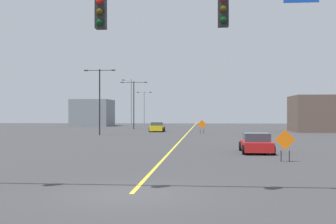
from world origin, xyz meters
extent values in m
plane|color=#38383A|center=(0.00, 0.00, 0.00)|extent=(201.62, 201.62, 0.00)
cube|color=yellow|center=(0.00, 56.00, 0.00)|extent=(0.16, 112.01, 0.01)
cube|color=black|center=(-1.02, 0.00, 5.93)|extent=(0.34, 0.32, 1.05)
sphere|color=red|center=(-1.02, -0.17, 6.28)|extent=(0.22, 0.22, 0.22)
sphere|color=#3C3106|center=(-1.02, -0.17, 5.93)|extent=(0.22, 0.22, 0.22)
sphere|color=black|center=(-1.02, -0.17, 5.58)|extent=(0.22, 0.22, 0.22)
cube|color=black|center=(2.98, 0.00, 5.93)|extent=(0.34, 0.32, 1.05)
sphere|color=#3C3106|center=(2.98, -0.17, 5.93)|extent=(0.22, 0.22, 0.22)
sphere|color=black|center=(2.98, -0.17, 5.58)|extent=(0.22, 0.22, 0.22)
cylinder|color=gray|center=(-10.37, 74.47, 3.64)|extent=(0.16, 0.16, 7.28)
cylinder|color=gray|center=(-11.04, 74.47, 7.13)|extent=(1.34, 0.08, 0.08)
cube|color=#262628|center=(-11.71, 74.47, 7.13)|extent=(0.44, 0.24, 0.14)
cylinder|color=gray|center=(-9.71, 74.47, 7.13)|extent=(1.34, 0.08, 0.08)
cube|color=#262628|center=(-9.04, 74.47, 7.13)|extent=(0.44, 0.24, 0.14)
cylinder|color=black|center=(-10.52, 37.38, 4.05)|extent=(0.16, 0.16, 8.10)
cylinder|color=black|center=(-11.38, 37.38, 7.95)|extent=(1.72, 0.08, 0.08)
cube|color=#262628|center=(-12.24, 37.38, 7.95)|extent=(0.44, 0.24, 0.14)
cylinder|color=black|center=(-9.66, 37.38, 7.95)|extent=(1.72, 0.08, 0.08)
cube|color=#262628|center=(-8.80, 37.38, 7.95)|extent=(0.44, 0.24, 0.14)
cylinder|color=gray|center=(-10.47, 59.47, 4.33)|extent=(0.16, 0.16, 8.67)
cylinder|color=gray|center=(-11.18, 59.47, 8.52)|extent=(1.41, 0.08, 0.08)
cube|color=#262628|center=(-11.89, 59.47, 8.52)|extent=(0.44, 0.24, 0.14)
cylinder|color=black|center=(-9.58, 56.82, 4.03)|extent=(0.16, 0.16, 8.06)
cylinder|color=black|center=(-10.60, 56.82, 7.91)|extent=(2.04, 0.08, 0.08)
cube|color=#262628|center=(-11.62, 56.82, 7.91)|extent=(0.44, 0.24, 0.14)
cylinder|color=black|center=(-8.55, 56.82, 7.91)|extent=(2.04, 0.08, 0.08)
cube|color=#262628|center=(-7.53, 56.82, 7.91)|extent=(0.44, 0.24, 0.14)
cube|color=orange|center=(6.74, 9.82, 1.20)|extent=(1.10, 0.21, 1.11)
cylinder|color=black|center=(6.52, 9.85, 0.31)|extent=(0.05, 0.05, 0.63)
cylinder|color=black|center=(6.95, 9.79, 0.31)|extent=(0.05, 0.05, 0.63)
cube|color=orange|center=(1.98, 42.48, 1.21)|extent=(1.17, 0.19, 1.18)
cylinder|color=black|center=(1.75, 42.51, 0.30)|extent=(0.05, 0.05, 0.60)
cylinder|color=black|center=(2.21, 42.45, 0.30)|extent=(0.05, 0.05, 0.60)
cube|color=gold|center=(-4.61, 47.86, 0.52)|extent=(1.95, 4.22, 0.72)
cube|color=#333D47|center=(-4.61, 48.07, 1.13)|extent=(1.72, 2.03, 0.49)
cylinder|color=black|center=(-5.50, 46.38, 0.32)|extent=(0.23, 0.64, 0.64)
cylinder|color=black|center=(-3.65, 46.42, 0.32)|extent=(0.23, 0.64, 0.64)
cylinder|color=black|center=(-5.57, 49.30, 0.32)|extent=(0.23, 0.64, 0.64)
cylinder|color=black|center=(-3.71, 49.34, 0.32)|extent=(0.23, 0.64, 0.64)
cube|color=red|center=(5.81, 15.21, 0.47)|extent=(1.89, 4.22, 0.62)
cube|color=#333D47|center=(5.81, 15.00, 1.06)|extent=(1.68, 2.03, 0.55)
cylinder|color=black|center=(6.75, 16.67, 0.32)|extent=(0.23, 0.64, 0.64)
cylinder|color=black|center=(4.90, 16.69, 0.32)|extent=(0.23, 0.64, 0.64)
cylinder|color=black|center=(6.71, 13.73, 0.32)|extent=(0.23, 0.64, 0.64)
cylinder|color=black|center=(4.87, 13.75, 0.32)|extent=(0.23, 0.64, 0.64)
cube|color=gray|center=(-21.62, 75.25, 2.81)|extent=(7.90, 8.49, 5.63)
cube|color=brown|center=(18.85, 49.62, 2.62)|extent=(7.54, 7.71, 5.25)
camera|label=1|loc=(2.40, -13.65, 2.62)|focal=45.30mm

